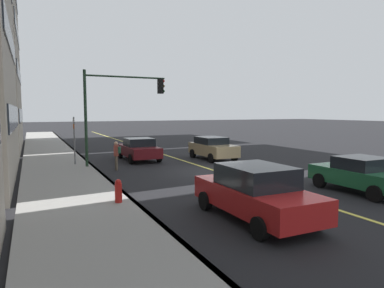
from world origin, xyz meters
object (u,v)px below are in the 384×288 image
object	(u,v)px
car_maroon	(139,149)
car_tan	(212,148)
fire_hydrant	(118,193)
pedestrian_with_backpack	(117,154)
traffic_light_mast	(119,101)
car_green	(362,174)
street_sign_post	(74,137)
car_red	(255,192)

from	to	relation	value
car_maroon	car_tan	distance (m)	4.88
car_tan	fire_hydrant	distance (m)	12.14
pedestrian_with_backpack	fire_hydrant	size ratio (longest dim) A/B	1.67
fire_hydrant	traffic_light_mast	bearing A→B (deg)	-13.89
car_green	street_sign_post	size ratio (longest dim) A/B	1.35
car_green	street_sign_post	distance (m)	14.93
car_green	street_sign_post	world-z (taller)	street_sign_post
street_sign_post	pedestrian_with_backpack	bearing A→B (deg)	-137.95
car_green	traffic_light_mast	bearing A→B (deg)	34.93
car_tan	car_green	bearing A→B (deg)	-175.51
car_tan	car_green	world-z (taller)	car_tan
car_tan	car_green	size ratio (longest dim) A/B	1.04
pedestrian_with_backpack	street_sign_post	size ratio (longest dim) A/B	0.54
car_tan	car_red	world-z (taller)	car_red
car_tan	street_sign_post	xyz separation A→B (m)	(0.68, 8.71, 0.92)
car_green	traffic_light_mast	world-z (taller)	traffic_light_mast
street_sign_post	fire_hydrant	size ratio (longest dim) A/B	3.07
car_maroon	traffic_light_mast	xyz separation A→B (m)	(-2.15, 1.77, 3.06)
car_green	pedestrian_with_backpack	distance (m)	12.01
street_sign_post	fire_hydrant	distance (m)	9.52
car_green	pedestrian_with_backpack	bearing A→B (deg)	39.35
car_maroon	car_red	world-z (taller)	car_red
car_red	pedestrian_with_backpack	world-z (taller)	car_red
traffic_light_mast	street_sign_post	xyz separation A→B (m)	(1.13, 2.36, -2.09)
car_green	fire_hydrant	xyz separation A→B (m)	(2.00, 9.25, -0.25)
car_maroon	pedestrian_with_backpack	distance (m)	3.85
fire_hydrant	street_sign_post	bearing A→B (deg)	1.85
traffic_light_mast	fire_hydrant	distance (m)	9.18
car_green	car_tan	bearing A→B (deg)	4.49
car_red	fire_hydrant	world-z (taller)	car_red
car_maroon	car_green	size ratio (longest dim) A/B	1.08
pedestrian_with_backpack	car_maroon	bearing A→B (deg)	-34.80
car_tan	car_green	distance (m)	10.78
street_sign_post	fire_hydrant	xyz separation A→B (m)	(-9.44, -0.30, -1.23)
car_green	fire_hydrant	size ratio (longest dim) A/B	4.14
car_red	fire_hydrant	xyz separation A→B (m)	(3.04, 3.37, -0.34)
car_maroon	car_red	size ratio (longest dim) A/B	0.94
car_red	pedestrian_with_backpack	distance (m)	10.47
car_green	pedestrian_with_backpack	xyz separation A→B (m)	(9.29, 7.62, 0.19)
car_maroon	pedestrian_with_backpack	size ratio (longest dim) A/B	2.67
car_maroon	fire_hydrant	xyz separation A→B (m)	(-10.45, 3.83, -0.27)
car_green	traffic_light_mast	distance (m)	12.94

